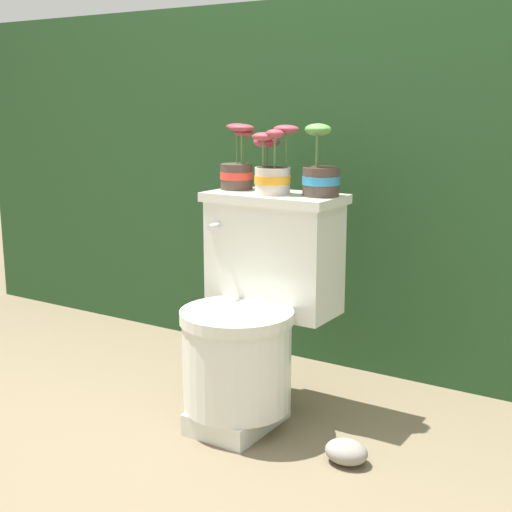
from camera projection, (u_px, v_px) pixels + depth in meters
The scene contains 7 objects.
ground_plane at pixel (264, 430), 2.25m from camera, with size 12.00×12.00×0.00m, color #75664C.
hedge_backdrop at pixel (395, 180), 2.95m from camera, with size 4.03×0.79×1.39m.
toilet at pixel (254, 312), 2.28m from camera, with size 0.45×0.52×0.72m.
potted_plant_left at pixel (237, 166), 2.40m from camera, with size 0.12×0.11×0.22m.
potted_plant_midleft at pixel (272, 168), 2.27m from camera, with size 0.16×0.12×0.22m.
potted_plant_middle at pixel (320, 173), 2.23m from camera, with size 0.12×0.12×0.22m.
garden_stone at pixel (346, 452), 2.03m from camera, with size 0.13×0.10×0.07m.
Camera 1 is at (1.09, -1.77, 1.02)m, focal length 50.00 mm.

